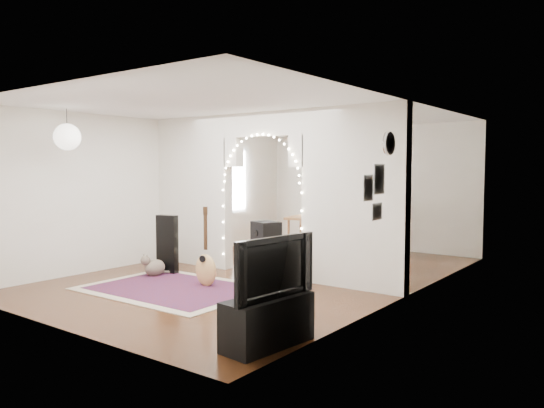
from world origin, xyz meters
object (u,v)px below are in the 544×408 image
Objects in this scene: floor_speaker at (266,254)px; dining_table at (318,220)px; bookcase at (340,219)px; dining_chair_right at (364,251)px; acoustic_guitar at (206,257)px; media_console at (268,322)px; dining_chair_left at (324,247)px.

floor_speaker is 0.74× the size of dining_table.
dining_table is (-0.31, -0.40, -0.01)m from bookcase.
dining_chair_right is at bearing 101.89° from floor_speaker.
dining_table is (-0.31, 3.68, 0.24)m from acoustic_guitar.
media_console is at bearing -73.50° from dining_table.
dining_chair_left is (0.25, -1.05, -0.44)m from bookcase.
media_console is 4.68m from dining_chair_right.
dining_chair_right is (-1.23, 4.51, 0.01)m from media_console.
floor_speaker is 1.70× the size of dining_chair_right.
media_console is 5.90m from dining_table.
floor_speaker is 0.71× the size of bookcase.
acoustic_guitar reaches higher than dining_chair_left.
dining_chair_right is (1.13, 2.95, -0.18)m from acoustic_guitar.
dining_chair_right reaches higher than media_console.
acoustic_guitar is 0.91m from floor_speaker.
acoustic_guitar is at bearing -93.51° from dining_chair_right.
dining_chair_left is (0.25, 3.03, -0.20)m from acoustic_guitar.
dining_chair_left is at bearing -63.75° from bookcase.
floor_speaker reaches higher than dining_table.
dining_table is at bearing 129.78° from floor_speaker.
bookcase reaches higher than floor_speaker.
floor_speaker is at bearing -77.09° from dining_chair_left.
dining_chair_right is (0.40, 2.41, -0.23)m from floor_speaker.
floor_speaker reaches higher than dining_chair_left.
bookcase reaches higher than media_console.
media_console is 6.14m from bookcase.
dining_chair_left is (-0.48, 2.49, -0.24)m from floor_speaker.
dining_chair_left is (-2.12, 4.59, -0.00)m from media_console.
acoustic_guitar is 1.02× the size of media_console.
dining_chair_left is at bearing -59.85° from dining_table.
dining_table is at bearing -114.90° from bookcase.
dining_table is 0.96m from dining_chair_left.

